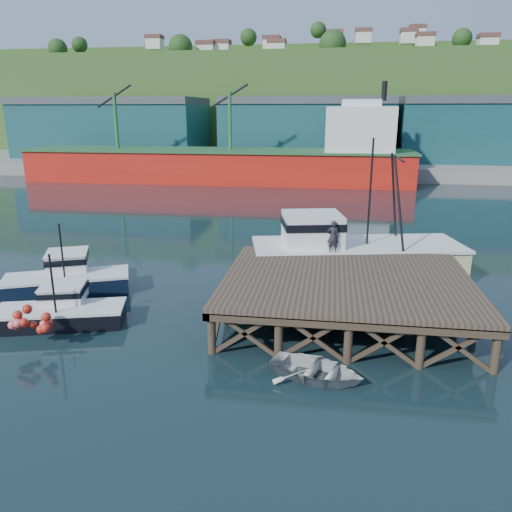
% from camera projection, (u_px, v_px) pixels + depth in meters
% --- Properties ---
extents(ground, '(300.00, 300.00, 0.00)m').
position_uv_depth(ground, '(237.00, 311.00, 25.79)').
color(ground, black).
rests_on(ground, ground).
extents(wharf, '(12.00, 10.00, 2.62)m').
position_uv_depth(wharf, '(347.00, 282.00, 24.28)').
color(wharf, brown).
rests_on(wharf, ground).
extents(far_quay, '(160.00, 40.00, 2.00)m').
position_uv_depth(far_quay, '(307.00, 161.00, 91.95)').
color(far_quay, gray).
rests_on(far_quay, ground).
extents(warehouse_left, '(32.00, 16.00, 9.00)m').
position_uv_depth(warehouse_left, '(114.00, 131.00, 90.69)').
color(warehouse_left, '#1A5654').
rests_on(warehouse_left, far_quay).
extents(warehouse_mid, '(28.00, 16.00, 9.00)m').
position_uv_depth(warehouse_mid, '(307.00, 132.00, 85.66)').
color(warehouse_mid, '#1A5654').
rests_on(warehouse_mid, far_quay).
extents(warehouse_right, '(30.00, 16.00, 9.00)m').
position_uv_depth(warehouse_right, '(491.00, 133.00, 81.35)').
color(warehouse_right, '#1A5654').
rests_on(warehouse_right, far_quay).
extents(cargo_ship, '(55.50, 10.00, 13.75)m').
position_uv_depth(cargo_ship, '(241.00, 159.00, 71.64)').
color(cargo_ship, red).
rests_on(cargo_ship, ground).
extents(hillside, '(220.00, 50.00, 22.00)m').
position_uv_depth(hillside, '(315.00, 106.00, 117.62)').
color(hillside, '#2D511E').
rests_on(hillside, ground).
extents(boat_navy, '(7.16, 5.02, 4.22)m').
position_uv_depth(boat_navy, '(67.00, 278.00, 28.32)').
color(boat_navy, black).
rests_on(boat_navy, ground).
extents(boat_black, '(6.41, 5.31, 3.73)m').
position_uv_depth(boat_black, '(61.00, 310.00, 24.20)').
color(boat_black, black).
rests_on(boat_black, ground).
extents(trawler, '(13.32, 7.07, 8.48)m').
position_uv_depth(trawler, '(352.00, 250.00, 30.61)').
color(trawler, beige).
rests_on(trawler, ground).
extents(dinghy, '(4.39, 3.74, 0.77)m').
position_uv_depth(dinghy, '(317.00, 370.00, 19.18)').
color(dinghy, silver).
rests_on(dinghy, ground).
extents(dockworker, '(0.72, 0.50, 1.87)m').
position_uv_depth(dockworker, '(333.00, 237.00, 28.42)').
color(dockworker, black).
rests_on(dockworker, wharf).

